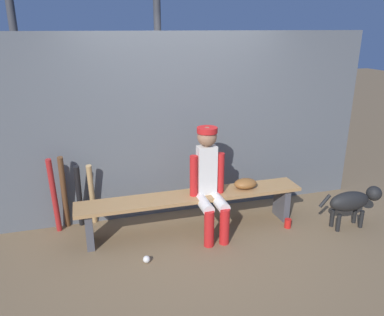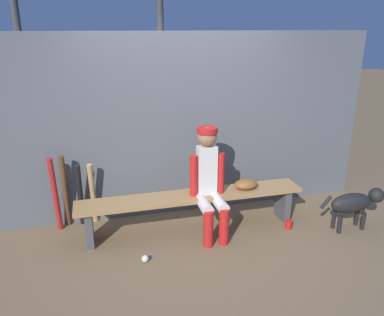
{
  "view_description": "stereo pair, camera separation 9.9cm",
  "coord_description": "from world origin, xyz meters",
  "px_view_note": "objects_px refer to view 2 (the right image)",
  "views": [
    {
      "loc": [
        -1.11,
        -3.84,
        2.3
      ],
      "look_at": [
        0.0,
        0.0,
        0.91
      ],
      "focal_mm": 35.44,
      "sensor_mm": 36.0,
      "label": 1
    },
    {
      "loc": [
        -1.02,
        -3.86,
        2.3
      ],
      "look_at": [
        0.0,
        0.0,
        0.91
      ],
      "focal_mm": 35.44,
      "sensor_mm": 36.0,
      "label": 2
    }
  ],
  "objects_px": {
    "bat_wood_dark": "(65,192)",
    "dog": "(355,203)",
    "bat_aluminum_black": "(80,195)",
    "cup_on_ground": "(289,225)",
    "dugout_bench": "(192,202)",
    "bat_aluminum_red": "(55,195)",
    "bat_wood_tan": "(93,194)",
    "player_seated": "(209,179)",
    "cup_on_bench": "(214,185)",
    "baseball_glove": "(246,184)",
    "baseball": "(145,259)",
    "scoreboard": "(95,3)"
  },
  "relations": [
    {
      "from": "bat_wood_dark",
      "to": "dog",
      "type": "distance_m",
      "value": 3.41
    },
    {
      "from": "bat_aluminum_black",
      "to": "cup_on_ground",
      "type": "bearing_deg",
      "value": -16.09
    },
    {
      "from": "cup_on_ground",
      "to": "dog",
      "type": "bearing_deg",
      "value": -13.64
    },
    {
      "from": "dugout_bench",
      "to": "dog",
      "type": "height_order",
      "value": "dog"
    },
    {
      "from": "bat_aluminum_red",
      "to": "dog",
      "type": "distance_m",
      "value": 3.5
    },
    {
      "from": "bat_aluminum_black",
      "to": "bat_aluminum_red",
      "type": "relative_size",
      "value": 0.88
    },
    {
      "from": "dugout_bench",
      "to": "dog",
      "type": "distance_m",
      "value": 1.93
    },
    {
      "from": "bat_wood_tan",
      "to": "bat_aluminum_black",
      "type": "distance_m",
      "value": 0.15
    },
    {
      "from": "player_seated",
      "to": "cup_on_bench",
      "type": "bearing_deg",
      "value": 56.56
    },
    {
      "from": "baseball_glove",
      "to": "cup_on_ground",
      "type": "xyz_separation_m",
      "value": [
        0.46,
        -0.26,
        -0.47
      ]
    },
    {
      "from": "player_seated",
      "to": "bat_wood_dark",
      "type": "height_order",
      "value": "player_seated"
    },
    {
      "from": "bat_wood_tan",
      "to": "bat_aluminum_black",
      "type": "height_order",
      "value": "bat_aluminum_black"
    },
    {
      "from": "player_seated",
      "to": "bat_aluminum_red",
      "type": "distance_m",
      "value": 1.78
    },
    {
      "from": "cup_on_ground",
      "to": "cup_on_bench",
      "type": "distance_m",
      "value": 1.01
    },
    {
      "from": "bat_aluminum_black",
      "to": "cup_on_ground",
      "type": "relative_size",
      "value": 7.52
    },
    {
      "from": "baseball",
      "to": "cup_on_ground",
      "type": "xyz_separation_m",
      "value": [
        1.76,
        0.24,
        0.02
      ]
    },
    {
      "from": "bat_aluminum_black",
      "to": "cup_on_ground",
      "type": "xyz_separation_m",
      "value": [
        2.39,
        -0.69,
        -0.36
      ]
    },
    {
      "from": "cup_on_ground",
      "to": "scoreboard",
      "type": "relative_size",
      "value": 0.03
    },
    {
      "from": "baseball_glove",
      "to": "bat_wood_tan",
      "type": "relative_size",
      "value": 0.34
    },
    {
      "from": "baseball_glove",
      "to": "dog",
      "type": "xyz_separation_m",
      "value": [
        1.21,
        -0.44,
        -0.19
      ]
    },
    {
      "from": "player_seated",
      "to": "cup_on_ground",
      "type": "bearing_deg",
      "value": -9.43
    },
    {
      "from": "baseball",
      "to": "cup_on_ground",
      "type": "relative_size",
      "value": 0.67
    },
    {
      "from": "baseball",
      "to": "cup_on_bench",
      "type": "xyz_separation_m",
      "value": [
        0.93,
        0.58,
        0.48
      ]
    },
    {
      "from": "bat_wood_dark",
      "to": "scoreboard",
      "type": "xyz_separation_m",
      "value": [
        0.54,
        1.1,
        2.11
      ]
    },
    {
      "from": "cup_on_ground",
      "to": "scoreboard",
      "type": "bearing_deg",
      "value": 138.23
    },
    {
      "from": "player_seated",
      "to": "bat_aluminum_black",
      "type": "bearing_deg",
      "value": 159.7
    },
    {
      "from": "dugout_bench",
      "to": "bat_aluminum_black",
      "type": "bearing_deg",
      "value": 161.38
    },
    {
      "from": "baseball_glove",
      "to": "cup_on_bench",
      "type": "relative_size",
      "value": 2.55
    },
    {
      "from": "dugout_bench",
      "to": "cup_on_ground",
      "type": "height_order",
      "value": "dugout_bench"
    },
    {
      "from": "bat_aluminum_red",
      "to": "cup_on_bench",
      "type": "xyz_separation_m",
      "value": [
        1.83,
        -0.3,
        0.05
      ]
    },
    {
      "from": "player_seated",
      "to": "bat_wood_tan",
      "type": "relative_size",
      "value": 1.54
    },
    {
      "from": "bat_wood_tan",
      "to": "dog",
      "type": "xyz_separation_m",
      "value": [
        2.99,
        -0.9,
        -0.07
      ]
    },
    {
      "from": "bat_aluminum_black",
      "to": "cup_on_bench",
      "type": "xyz_separation_m",
      "value": [
        1.55,
        -0.35,
        0.1
      ]
    },
    {
      "from": "bat_aluminum_black",
      "to": "cup_on_ground",
      "type": "distance_m",
      "value": 2.51
    },
    {
      "from": "bat_aluminum_red",
      "to": "scoreboard",
      "type": "distance_m",
      "value": 2.49
    },
    {
      "from": "scoreboard",
      "to": "baseball_glove",
      "type": "bearing_deg",
      "value": -44.68
    },
    {
      "from": "scoreboard",
      "to": "dog",
      "type": "relative_size",
      "value": 4.34
    },
    {
      "from": "baseball_glove",
      "to": "scoreboard",
      "type": "relative_size",
      "value": 0.08
    },
    {
      "from": "cup_on_bench",
      "to": "scoreboard",
      "type": "bearing_deg",
      "value": 129.04
    },
    {
      "from": "dugout_bench",
      "to": "player_seated",
      "type": "relative_size",
      "value": 2.11
    },
    {
      "from": "player_seated",
      "to": "bat_aluminum_red",
      "type": "xyz_separation_m",
      "value": [
        -1.7,
        0.49,
        -0.21
      ]
    },
    {
      "from": "bat_wood_tan",
      "to": "baseball",
      "type": "height_order",
      "value": "bat_wood_tan"
    },
    {
      "from": "dugout_bench",
      "to": "bat_aluminum_black",
      "type": "height_order",
      "value": "bat_aluminum_black"
    },
    {
      "from": "bat_aluminum_red",
      "to": "cup_on_ground",
      "type": "bearing_deg",
      "value": -13.62
    },
    {
      "from": "player_seated",
      "to": "dog",
      "type": "distance_m",
      "value": 1.77
    },
    {
      "from": "bat_wood_dark",
      "to": "bat_aluminum_red",
      "type": "height_order",
      "value": "bat_wood_dark"
    },
    {
      "from": "bat_wood_tan",
      "to": "cup_on_bench",
      "type": "bearing_deg",
      "value": -14.82
    },
    {
      "from": "baseball",
      "to": "scoreboard",
      "type": "bearing_deg",
      "value": 97.08
    },
    {
      "from": "bat_wood_tan",
      "to": "cup_on_bench",
      "type": "xyz_separation_m",
      "value": [
        1.41,
        -0.37,
        0.11
      ]
    },
    {
      "from": "player_seated",
      "to": "scoreboard",
      "type": "height_order",
      "value": "scoreboard"
    }
  ]
}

